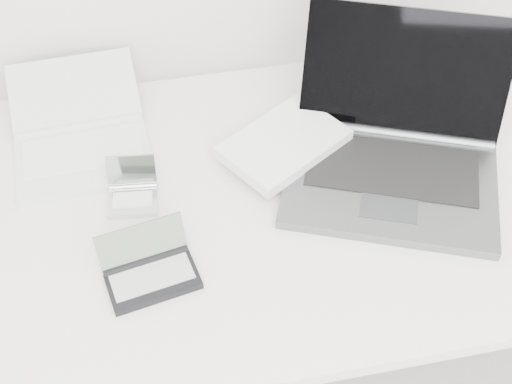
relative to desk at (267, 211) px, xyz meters
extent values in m
cube|color=white|center=(0.00, 0.00, 0.03)|extent=(1.60, 0.80, 0.03)
cylinder|color=silver|center=(0.75, 0.35, -0.33)|extent=(0.04, 0.04, 0.70)
cube|color=slate|center=(0.24, -0.03, 0.06)|extent=(0.49, 0.42, 0.02)
cube|color=black|center=(0.26, 0.00, 0.07)|extent=(0.37, 0.27, 0.00)
cube|color=black|center=(0.32, 0.15, 0.19)|extent=(0.42, 0.25, 0.25)
cylinder|color=slate|center=(0.30, 0.10, 0.07)|extent=(0.39, 0.18, 0.02)
cube|color=#3A3C3F|center=(0.22, -0.09, 0.07)|extent=(0.13, 0.11, 0.00)
cube|color=silver|center=(0.06, 0.10, 0.08)|extent=(0.29, 0.27, 0.03)
cube|color=white|center=(0.06, 0.10, 0.09)|extent=(0.29, 0.26, 0.00)
cube|color=white|center=(-0.35, 0.16, 0.06)|extent=(0.28, 0.20, 0.02)
cube|color=silver|center=(-0.35, 0.18, 0.07)|extent=(0.24, 0.12, 0.00)
cube|color=silver|center=(-0.36, 0.33, 0.10)|extent=(0.28, 0.17, 0.08)
cylinder|color=white|center=(-0.35, 0.25, 0.07)|extent=(0.27, 0.03, 0.02)
cube|color=silver|center=(-0.26, 0.03, 0.05)|extent=(0.10, 0.08, 0.01)
cube|color=silver|center=(-0.26, 0.03, 0.06)|extent=(0.08, 0.05, 0.00)
cube|color=gray|center=(-0.26, 0.08, 0.09)|extent=(0.10, 0.04, 0.07)
cylinder|color=silver|center=(-0.26, 0.06, 0.06)|extent=(0.09, 0.03, 0.01)
cube|color=black|center=(-0.24, -0.17, 0.05)|extent=(0.17, 0.11, 0.02)
cube|color=#9C9C9C|center=(-0.24, -0.16, 0.06)|extent=(0.15, 0.08, 0.00)
cube|color=slate|center=(-0.25, -0.11, 0.10)|extent=(0.16, 0.06, 0.07)
cylinder|color=black|center=(-0.25, -0.13, 0.06)|extent=(0.16, 0.04, 0.02)
camera|label=1|loc=(-0.21, -0.92, 1.10)|focal=50.00mm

